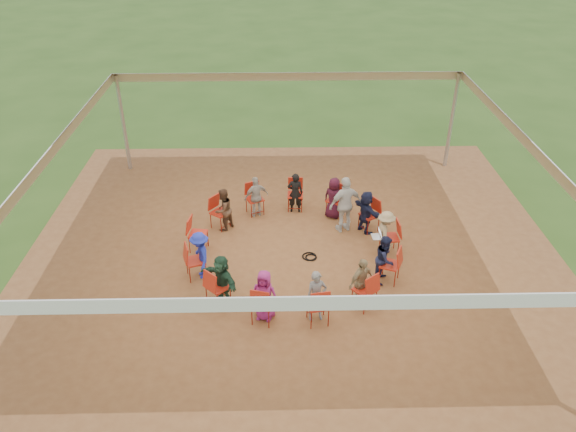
{
  "coord_description": "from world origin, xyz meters",
  "views": [
    {
      "loc": [
        -0.36,
        -11.09,
        7.85
      ],
      "look_at": [
        -0.11,
        0.3,
        1.0
      ],
      "focal_mm": 35.0,
      "sensor_mm": 36.0,
      "label": 1
    }
  ],
  "objects_px": {
    "person_seated_10": "(361,282)",
    "chair_9": "(263,304)",
    "standing_person": "(345,204)",
    "chair_5": "(220,213)",
    "person_seated_5": "(223,210)",
    "laptop": "(378,235)",
    "person_seated_11": "(385,259)",
    "person_seated_3": "(295,193)",
    "cable_coil": "(310,257)",
    "chair_8": "(218,287)",
    "chair_12": "(390,265)",
    "person_seated_2": "(334,198)",
    "chair_6": "(198,234)",
    "chair_7": "(196,261)",
    "chair_10": "(318,305)",
    "person_seated_0": "(385,233)",
    "person_seated_8": "(264,295)",
    "chair_1": "(369,215)",
    "chair_0": "(390,238)",
    "chair_3": "(295,195)",
    "person_seated_7": "(222,279)",
    "person_seated_6": "(200,255)",
    "chair_2": "(335,200)",
    "chair_11": "(365,290)",
    "person_seated_9": "(317,296)",
    "chair_4": "(255,199)",
    "person_seated_4": "(256,197)"
  },
  "relations": [
    {
      "from": "person_seated_11",
      "to": "person_seated_3",
      "type": "bearing_deg",
      "value": 55.38
    },
    {
      "from": "chair_11",
      "to": "laptop",
      "type": "bearing_deg",
      "value": 34.79
    },
    {
      "from": "chair_10",
      "to": "standing_person",
      "type": "bearing_deg",
      "value": 64.55
    },
    {
      "from": "person_seated_5",
      "to": "laptop",
      "type": "height_order",
      "value": "person_seated_5"
    },
    {
      "from": "chair_8",
      "to": "standing_person",
      "type": "distance_m",
      "value": 4.19
    },
    {
      "from": "person_seated_10",
      "to": "chair_12",
      "type": "bearing_deg",
      "value": 7.75
    },
    {
      "from": "chair_4",
      "to": "chair_9",
      "type": "height_order",
      "value": "same"
    },
    {
      "from": "laptop",
      "to": "person_seated_8",
      "type": "bearing_deg",
      "value": 126.16
    },
    {
      "from": "person_seated_5",
      "to": "person_seated_3",
      "type": "bearing_deg",
      "value": 152.31
    },
    {
      "from": "person_seated_4",
      "to": "laptop",
      "type": "height_order",
      "value": "person_seated_4"
    },
    {
      "from": "chair_1",
      "to": "person_seated_3",
      "type": "distance_m",
      "value": 2.13
    },
    {
      "from": "chair_3",
      "to": "person_seated_7",
      "type": "xyz_separation_m",
      "value": [
        -1.69,
        -3.91,
        0.13
      ]
    },
    {
      "from": "person_seated_10",
      "to": "chair_9",
      "type": "bearing_deg",
      "value": 155.18
    },
    {
      "from": "chair_0",
      "to": "chair_12",
      "type": "xyz_separation_m",
      "value": [
        -0.2,
        -1.1,
        0.0
      ]
    },
    {
      "from": "person_seated_5",
      "to": "standing_person",
      "type": "height_order",
      "value": "standing_person"
    },
    {
      "from": "chair_4",
      "to": "cable_coil",
      "type": "height_order",
      "value": "chair_4"
    },
    {
      "from": "person_seated_0",
      "to": "person_seated_10",
      "type": "distance_m",
      "value": 2.06
    },
    {
      "from": "person_seated_8",
      "to": "person_seated_9",
      "type": "distance_m",
      "value": 1.06
    },
    {
      "from": "chair_9",
      "to": "person_seated_5",
      "type": "distance_m",
      "value": 3.76
    },
    {
      "from": "chair_7",
      "to": "person_seated_5",
      "type": "xyz_separation_m",
      "value": [
        0.47,
        2.07,
        0.13
      ]
    },
    {
      "from": "chair_2",
      "to": "cable_coil",
      "type": "bearing_deg",
      "value": 99.34
    },
    {
      "from": "person_seated_3",
      "to": "person_seated_8",
      "type": "distance_m",
      "value": 4.41
    },
    {
      "from": "chair_11",
      "to": "person_seated_9",
      "type": "bearing_deg",
      "value": 160.06
    },
    {
      "from": "chair_9",
      "to": "chair_10",
      "type": "xyz_separation_m",
      "value": [
        1.12,
        -0.06,
        0.0
      ]
    },
    {
      "from": "chair_10",
      "to": "person_seated_8",
      "type": "relative_size",
      "value": 0.78
    },
    {
      "from": "standing_person",
      "to": "chair_7",
      "type": "bearing_deg",
      "value": 6.66
    },
    {
      "from": "person_seated_0",
      "to": "standing_person",
      "type": "distance_m",
      "value": 1.39
    },
    {
      "from": "standing_person",
      "to": "chair_4",
      "type": "bearing_deg",
      "value": -42.67
    },
    {
      "from": "chair_5",
      "to": "person_seated_8",
      "type": "xyz_separation_m",
      "value": [
        1.2,
        -3.56,
        0.13
      ]
    },
    {
      "from": "person_seated_11",
      "to": "laptop",
      "type": "relative_size",
      "value": 3.78
    },
    {
      "from": "chair_10",
      "to": "person_seated_3",
      "type": "xyz_separation_m",
      "value": [
        -0.31,
        4.52,
        0.13
      ]
    },
    {
      "from": "standing_person",
      "to": "chair_5",
      "type": "bearing_deg",
      "value": -25.26
    },
    {
      "from": "chair_0",
      "to": "chair_8",
      "type": "bearing_deg",
      "value": 110.77
    },
    {
      "from": "chair_0",
      "to": "person_seated_5",
      "type": "xyz_separation_m",
      "value": [
        -4.09,
        1.2,
        0.13
      ]
    },
    {
      "from": "chair_3",
      "to": "chair_6",
      "type": "relative_size",
      "value": 1.0
    },
    {
      "from": "cable_coil",
      "to": "person_seated_11",
      "type": "bearing_deg",
      "value": -29.24
    },
    {
      "from": "person_seated_0",
      "to": "person_seated_6",
      "type": "xyz_separation_m",
      "value": [
        -4.33,
        -0.82,
        0.0
      ]
    },
    {
      "from": "person_seated_5",
      "to": "person_seated_6",
      "type": "distance_m",
      "value": 2.06
    },
    {
      "from": "person_seated_0",
      "to": "person_seated_6",
      "type": "height_order",
      "value": "same"
    },
    {
      "from": "chair_10",
      "to": "cable_coil",
      "type": "relative_size",
      "value": 2.03
    },
    {
      "from": "chair_12",
      "to": "chair_11",
      "type": "bearing_deg",
      "value": 166.15
    },
    {
      "from": "person_seated_9",
      "to": "person_seated_3",
      "type": "bearing_deg",
      "value": 83.08
    },
    {
      "from": "chair_4",
      "to": "chair_12",
      "type": "distance_m",
      "value": 4.38
    },
    {
      "from": "chair_4",
      "to": "chair_8",
      "type": "height_order",
      "value": "same"
    },
    {
      "from": "person_seated_0",
      "to": "chair_1",
      "type": "bearing_deg",
      "value": 7.75
    },
    {
      "from": "person_seated_2",
      "to": "laptop",
      "type": "xyz_separation_m",
      "value": [
        0.91,
        -1.77,
        -0.03
      ]
    },
    {
      "from": "chair_0",
      "to": "chair_12",
      "type": "distance_m",
      "value": 1.12
    },
    {
      "from": "chair_9",
      "to": "standing_person",
      "type": "xyz_separation_m",
      "value": [
        2.05,
        3.47,
        0.32
      ]
    },
    {
      "from": "chair_6",
      "to": "chair_7",
      "type": "bearing_deg",
      "value": 13.85
    },
    {
      "from": "chair_11",
      "to": "person_seated_11",
      "type": "relative_size",
      "value": 0.78
    }
  ]
}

